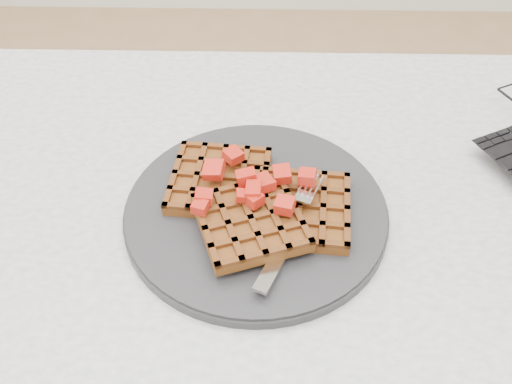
# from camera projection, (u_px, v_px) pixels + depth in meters

# --- Properties ---
(table) EXTENTS (1.20, 0.80, 0.75)m
(table) POSITION_uv_depth(u_px,v_px,m) (296.00, 295.00, 0.74)
(table) COLOR silver
(table) RESTS_ON ground
(plate) EXTENTS (0.31, 0.31, 0.02)m
(plate) POSITION_uv_depth(u_px,v_px,m) (256.00, 211.00, 0.68)
(plate) COLOR #242427
(plate) RESTS_ON table
(waffles) EXTENTS (0.22, 0.21, 0.03)m
(waffles) POSITION_uv_depth(u_px,v_px,m) (256.00, 202.00, 0.66)
(waffles) COLOR brown
(waffles) RESTS_ON plate
(strawberry_pile) EXTENTS (0.15, 0.15, 0.02)m
(strawberry_pile) POSITION_uv_depth(u_px,v_px,m) (256.00, 183.00, 0.64)
(strawberry_pile) COLOR #A61008
(strawberry_pile) RESTS_ON waffles
(fork) EXTENTS (0.09, 0.18, 0.02)m
(fork) POSITION_uv_depth(u_px,v_px,m) (293.00, 228.00, 0.64)
(fork) COLOR silver
(fork) RESTS_ON plate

